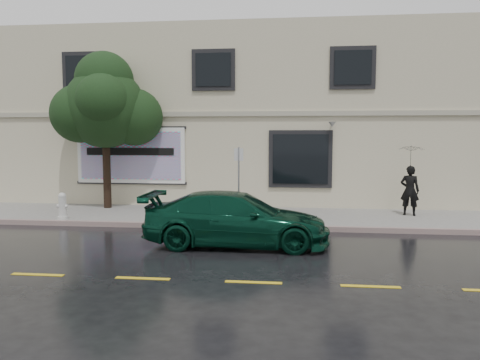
# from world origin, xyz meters

# --- Properties ---
(ground) EXTENTS (90.00, 90.00, 0.00)m
(ground) POSITION_xyz_m (0.00, 0.00, 0.00)
(ground) COLOR black
(ground) RESTS_ON ground
(sidewalk) EXTENTS (20.00, 3.50, 0.15)m
(sidewalk) POSITION_xyz_m (0.00, 3.25, 0.07)
(sidewalk) COLOR gray
(sidewalk) RESTS_ON ground
(curb) EXTENTS (20.00, 0.18, 0.16)m
(curb) POSITION_xyz_m (0.00, 1.50, 0.07)
(curb) COLOR gray
(curb) RESTS_ON ground
(road_marking) EXTENTS (19.00, 0.12, 0.01)m
(road_marking) POSITION_xyz_m (0.00, -3.50, 0.01)
(road_marking) COLOR gold
(road_marking) RESTS_ON ground
(building) EXTENTS (20.00, 8.12, 7.00)m
(building) POSITION_xyz_m (0.00, 9.00, 3.50)
(building) COLOR #B4AE91
(building) RESTS_ON ground
(billboard) EXTENTS (4.30, 0.16, 2.20)m
(billboard) POSITION_xyz_m (-3.20, 4.92, 2.05)
(billboard) COLOR white
(billboard) RESTS_ON ground
(car) EXTENTS (4.72, 2.09, 1.38)m
(car) POSITION_xyz_m (1.51, -0.50, 0.69)
(car) COLOR #083423
(car) RESTS_ON ground
(pedestrian) EXTENTS (0.70, 0.57, 1.67)m
(pedestrian) POSITION_xyz_m (6.81, 3.75, 0.98)
(pedestrian) COLOR black
(pedestrian) RESTS_ON sidewalk
(umbrella) EXTENTS (1.00, 1.00, 0.67)m
(umbrella) POSITION_xyz_m (6.81, 3.75, 2.15)
(umbrella) COLOR black
(umbrella) RESTS_ON pedestrian
(street_tree) EXTENTS (2.91, 2.91, 5.11)m
(street_tree) POSITION_xyz_m (-3.86, 4.20, 3.78)
(street_tree) COLOR black
(street_tree) RESTS_ON sidewalk
(fire_hydrant) EXTENTS (0.35, 0.33, 0.85)m
(fire_hydrant) POSITION_xyz_m (-4.37, 1.80, 0.56)
(fire_hydrant) COLOR beige
(fire_hydrant) RESTS_ON sidewalk
(sign_pole) EXTENTS (0.28, 0.07, 2.31)m
(sign_pole) POSITION_xyz_m (1.31, 1.70, 1.56)
(sign_pole) COLOR gray
(sign_pole) RESTS_ON sidewalk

